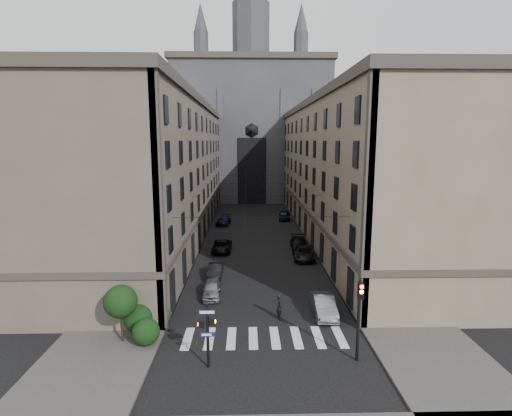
{
  "coord_description": "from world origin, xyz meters",
  "views": [
    {
      "loc": [
        -1.18,
        -20.57,
        13.4
      ],
      "look_at": [
        -0.41,
        10.84,
        8.09
      ],
      "focal_mm": 28.0,
      "sensor_mm": 36.0,
      "label": 1
    }
  ],
  "objects": [
    {
      "name": "car_left_midfar",
      "position": [
        -4.2,
        26.73,
        0.67
      ],
      "size": [
        2.3,
        4.86,
        1.34
      ],
      "primitive_type": "imported",
      "rotation": [
        0.0,
        0.0,
        -0.02
      ],
      "color": "black",
      "rests_on": "ground"
    },
    {
      "name": "car_left_near",
      "position": [
        -4.23,
        12.48,
        0.67
      ],
      "size": [
        1.76,
        3.99,
        1.34
      ],
      "primitive_type": "imported",
      "rotation": [
        0.0,
        0.0,
        0.05
      ],
      "color": "gray",
      "rests_on": "ground"
    },
    {
      "name": "pedestrian",
      "position": [
        1.3,
        8.0,
        0.98
      ],
      "size": [
        0.6,
        0.79,
        1.96
      ],
      "primitive_type": "imported",
      "rotation": [
        0.0,
        0.0,
        1.77
      ],
      "color": "black",
      "rests_on": "ground"
    },
    {
      "name": "car_right_far",
      "position": [
        5.33,
        46.52,
        0.79
      ],
      "size": [
        2.34,
        4.79,
        1.57
      ],
      "primitive_type": "imported",
      "rotation": [
        0.0,
        0.0,
        -0.11
      ],
      "color": "black",
      "rests_on": "ground"
    },
    {
      "name": "building_left",
      "position": [
        -13.44,
        36.0,
        9.34
      ],
      "size": [
        13.6,
        60.6,
        18.85
      ],
      "color": "#4B4439",
      "rests_on": "ground"
    },
    {
      "name": "car_left_midnear",
      "position": [
        -4.31,
        17.52,
        0.64
      ],
      "size": [
        1.45,
        3.91,
        1.28
      ],
      "primitive_type": "imported",
      "rotation": [
        0.0,
        0.0,
        -0.03
      ],
      "color": "black",
      "rests_on": "ground"
    },
    {
      "name": "ground",
      "position": [
        0.0,
        0.0,
        0.0
      ],
      "size": [
        260.0,
        260.0,
        0.0
      ],
      "primitive_type": "plane",
      "color": "black",
      "rests_on": "ground"
    },
    {
      "name": "building_right",
      "position": [
        13.44,
        36.0,
        9.34
      ],
      "size": [
        13.6,
        60.6,
        18.85
      ],
      "color": "brown",
      "rests_on": "ground"
    },
    {
      "name": "gothic_tower",
      "position": [
        0.0,
        74.96,
        17.8
      ],
      "size": [
        35.0,
        23.0,
        58.0
      ],
      "color": "#2D2D33",
      "rests_on": "ground"
    },
    {
      "name": "shrub_cluster",
      "position": [
        -8.72,
        5.01,
        1.8
      ],
      "size": [
        3.9,
        4.4,
        3.9
      ],
      "color": "black",
      "rests_on": "sidewalk_left"
    },
    {
      "name": "pedestrian_signal_left",
      "position": [
        -3.51,
        1.5,
        2.32
      ],
      "size": [
        1.02,
        0.38,
        4.0
      ],
      "color": "black",
      "rests_on": "ground"
    },
    {
      "name": "car_left_far",
      "position": [
        -4.85,
        42.54,
        0.68
      ],
      "size": [
        2.48,
        4.89,
        1.36
      ],
      "primitive_type": "imported",
      "rotation": [
        0.0,
        0.0,
        -0.13
      ],
      "color": "black",
      "rests_on": "ground"
    },
    {
      "name": "car_right_near",
      "position": [
        4.82,
        8.58,
        0.75
      ],
      "size": [
        1.71,
        4.6,
        1.5
      ],
      "primitive_type": "imported",
      "rotation": [
        0.0,
        0.0,
        -0.03
      ],
      "color": "slate",
      "rests_on": "ground"
    },
    {
      "name": "sidewalk_right",
      "position": [
        10.5,
        36.0,
        0.07
      ],
      "size": [
        7.0,
        80.0,
        0.15
      ],
      "primitive_type": "cube",
      "color": "#383533",
      "rests_on": "ground"
    },
    {
      "name": "sidewalk_left",
      "position": [
        -10.5,
        36.0,
        0.07
      ],
      "size": [
        7.0,
        80.0,
        0.15
      ],
      "primitive_type": "cube",
      "color": "#383533",
      "rests_on": "ground"
    },
    {
      "name": "zebra_crossing",
      "position": [
        0.0,
        5.0,
        0.01
      ],
      "size": [
        11.0,
        3.2,
        0.01
      ],
      "primitive_type": "cube",
      "color": "beige",
      "rests_on": "ground"
    },
    {
      "name": "car_right_midfar",
      "position": [
        5.41,
        27.53,
        0.74
      ],
      "size": [
        2.2,
        5.16,
        1.48
      ],
      "primitive_type": "imported",
      "rotation": [
        0.0,
        0.0,
        -0.02
      ],
      "color": "black",
      "rests_on": "ground"
    },
    {
      "name": "traffic_light_right",
      "position": [
        5.6,
        1.92,
        3.29
      ],
      "size": [
        0.34,
        0.5,
        5.2
      ],
      "color": "black",
      "rests_on": "ground"
    },
    {
      "name": "car_right_midnear",
      "position": [
        5.36,
        23.49,
        0.71
      ],
      "size": [
        2.59,
        5.2,
        1.42
      ],
      "primitive_type": "imported",
      "rotation": [
        0.0,
        0.0,
        -0.05
      ],
      "color": "black",
      "rests_on": "ground"
    },
    {
      "name": "tram_wires",
      "position": [
        0.0,
        35.63,
        7.25
      ],
      "size": [
        14.0,
        60.0,
        0.43
      ],
      "color": "black",
      "rests_on": "ground"
    }
  ]
}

